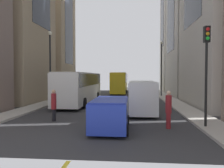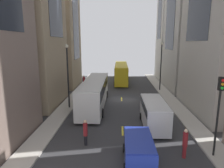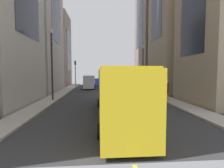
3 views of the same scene
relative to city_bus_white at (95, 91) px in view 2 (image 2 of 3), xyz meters
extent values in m
plane|color=#333335|center=(3.45, 3.25, -2.01)|extent=(39.77, 39.77, 0.00)
cube|color=#B2ADA3|center=(-3.48, 3.25, -1.93)|extent=(1.92, 44.00, 0.15)
cube|color=#B2ADA3|center=(10.37, 3.25, -1.93)|extent=(1.92, 44.00, 0.15)
cube|color=yellow|center=(3.45, -7.25, -2.00)|extent=(0.16, 2.00, 0.01)
cube|color=yellow|center=(3.45, 3.25, -2.00)|extent=(0.16, 2.00, 0.01)
cube|color=yellow|center=(3.45, 13.75, -2.00)|extent=(0.16, 2.00, 0.01)
cube|color=yellow|center=(3.45, 24.25, -2.00)|extent=(0.16, 2.00, 0.01)
cube|color=tan|center=(-8.36, 11.90, 9.15)|extent=(7.44, 8.22, 22.33)
cube|color=#1E232D|center=(-8.36, 11.90, 9.15)|extent=(7.51, 4.52, 12.28)
cube|color=silver|center=(0.00, 0.00, -0.23)|extent=(2.55, 12.84, 3.00)
cube|color=black|center=(0.00, 0.00, 0.62)|extent=(2.60, 11.81, 1.20)
cube|color=beige|center=(0.00, 0.00, 1.31)|extent=(2.45, 12.33, 0.08)
cylinder|color=black|center=(-1.17, 3.98, -1.51)|extent=(0.46, 1.00, 1.00)
cylinder|color=black|center=(1.17, 3.98, -1.51)|extent=(0.46, 1.00, 1.00)
cylinder|color=black|center=(-1.17, -3.98, -1.51)|extent=(0.46, 1.00, 1.00)
cylinder|color=black|center=(1.17, -3.98, -1.51)|extent=(0.46, 1.00, 1.00)
cube|color=yellow|center=(3.44, 16.55, -0.15)|extent=(2.45, 13.04, 3.30)
cube|color=black|center=(3.44, 16.55, 0.71)|extent=(2.50, 12.00, 1.48)
cube|color=gold|center=(3.44, 16.55, 1.54)|extent=(2.35, 12.52, 0.08)
cylinder|color=black|center=(2.32, 20.59, -1.63)|extent=(0.44, 0.76, 0.76)
cylinder|color=black|center=(4.57, 20.59, -1.63)|extent=(0.44, 0.76, 0.76)
cylinder|color=black|center=(2.32, 12.50, -1.63)|extent=(0.44, 0.76, 0.76)
cylinder|color=black|center=(4.57, 12.50, -1.63)|extent=(0.44, 0.76, 0.76)
cube|color=white|center=(6.45, -6.17, -0.66)|extent=(2.05, 5.81, 2.30)
cube|color=black|center=(6.45, -6.17, 0.09)|extent=(2.09, 5.35, 0.69)
cube|color=silver|center=(6.45, -6.17, 0.53)|extent=(1.97, 5.58, 0.08)
cylinder|color=black|center=(5.51, -4.37, -1.65)|extent=(0.37, 0.72, 0.72)
cylinder|color=black|center=(7.39, -4.37, -1.65)|extent=(0.37, 0.72, 0.72)
cylinder|color=black|center=(5.51, -7.97, -1.65)|extent=(0.37, 0.72, 0.72)
cylinder|color=black|center=(7.39, -7.97, -1.65)|extent=(0.37, 0.72, 0.72)
cube|color=#2338AD|center=(4.46, -12.07, -1.10)|extent=(1.88, 4.02, 1.47)
cube|color=black|center=(4.46, -12.07, -0.73)|extent=(1.92, 3.69, 0.62)
cube|color=navy|center=(4.46, -12.07, -0.33)|extent=(1.81, 3.85, 0.08)
cylinder|color=black|center=(3.59, -10.83, -1.70)|extent=(0.34, 0.62, 0.62)
cylinder|color=black|center=(5.32, -10.83, -1.70)|extent=(0.34, 0.62, 0.62)
cylinder|color=black|center=(0.49, -9.95, -1.61)|extent=(0.25, 0.25, 0.80)
cylinder|color=maroon|center=(0.49, -9.95, -0.69)|extent=(0.34, 0.34, 1.04)
sphere|color=tan|center=(0.49, -9.95, -0.04)|extent=(0.26, 0.26, 0.26)
cylinder|color=maroon|center=(7.72, -11.46, -1.57)|extent=(0.26, 0.26, 0.88)
cylinder|color=maroon|center=(7.72, -11.46, -0.62)|extent=(0.34, 0.34, 1.02)
sphere|color=beige|center=(7.72, -11.46, 0.02)|extent=(0.26, 0.26, 0.26)
cylinder|color=gold|center=(-3.11, 9.70, -1.51)|extent=(0.28, 0.28, 0.71)
cylinder|color=maroon|center=(-3.11, 9.70, -0.55)|extent=(0.37, 0.37, 1.21)
sphere|color=beige|center=(-3.11, 9.70, 0.19)|extent=(0.26, 0.26, 0.26)
cylinder|color=black|center=(9.81, -11.31, 0.50)|extent=(0.14, 0.14, 4.72)
cube|color=black|center=(9.81, -11.31, 3.31)|extent=(0.32, 0.32, 0.90)
sphere|color=red|center=(9.81, -11.48, 3.56)|extent=(0.20, 0.20, 0.20)
sphere|color=orange|center=(9.81, -11.48, 3.31)|extent=(0.20, 0.20, 0.20)
sphere|color=green|center=(9.81, -11.48, 3.06)|extent=(0.20, 0.20, 0.20)
cylinder|color=black|center=(9.91, 8.70, 1.89)|extent=(0.18, 0.18, 7.51)
sphere|color=silver|center=(9.91, 8.70, 5.83)|extent=(0.44, 0.44, 0.44)
cylinder|color=black|center=(-3.02, -1.12, 1.75)|extent=(0.18, 0.18, 7.22)
sphere|color=silver|center=(-3.02, -1.12, 5.54)|extent=(0.44, 0.44, 0.44)
camera|label=1|loc=(5.64, -24.33, 0.96)|focal=35.93mm
camera|label=2|loc=(3.14, -24.41, 5.97)|focal=32.09mm
camera|label=3|loc=(4.74, 29.38, 1.37)|focal=28.63mm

